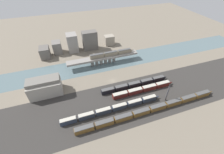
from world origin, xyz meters
name	(u,v)px	position (x,y,z in m)	size (l,w,h in m)	color
ground_plane	(113,81)	(0.00, 0.00, 0.00)	(400.00, 400.00, 0.00)	#756B5B
railbed_yard	(124,102)	(0.00, -24.00, 0.00)	(280.00, 42.00, 0.01)	#33302D
river_water	(103,63)	(0.00, 26.89, 0.00)	(320.00, 25.55, 0.01)	slate
bridge	(103,58)	(0.00, 26.89, 5.75)	(67.32, 7.12, 7.56)	gray
train_on_bridge	(112,53)	(9.06, 26.89, 9.45)	(44.17, 2.94, 3.86)	gray
train_yard_near	(151,109)	(14.36, -37.46, 1.90)	(102.87, 3.10, 3.86)	brown
train_yard_mid	(113,109)	(-9.60, -28.82, 1.99)	(69.96, 2.75, 4.04)	#2D384C
train_yard_far	(144,89)	(18.59, -18.82, 1.97)	(50.99, 3.18, 4.02)	#5B1E19
train_yard_outer	(136,84)	(15.25, -11.68, 1.89)	(57.03, 3.18, 3.85)	black
warehouse_building	(45,87)	(-51.29, 2.92, 6.48)	(23.06, 13.10, 13.63)	#9E998E
signal_tower	(168,93)	(28.91, -32.27, 7.41)	(1.00, 1.00, 15.15)	#4C4C51
city_block_far_left	(45,52)	(-51.70, 56.57, 5.44)	(9.10, 12.48, 10.87)	#605B56
city_block_left	(57,47)	(-39.48, 61.88, 6.23)	(8.47, 11.33, 12.46)	slate
city_block_center	(72,43)	(-23.46, 60.44, 9.46)	(10.35, 12.45, 18.92)	gray
city_block_right	(90,41)	(-5.14, 58.91, 9.91)	(15.29, 8.73, 19.81)	#605B56
city_block_far_right	(109,40)	(17.46, 62.33, 5.26)	(10.47, 8.33, 10.52)	gray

